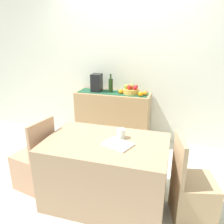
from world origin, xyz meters
The scene contains 20 objects.
ground_plane centered at (0.00, 0.00, -0.01)m, with size 6.40×6.40×0.02m, color beige.
room_wall_rear centered at (0.00, 1.18, 1.35)m, with size 6.40×0.06×2.70m, color silver.
sideboard_console centered at (-0.21, 0.92, 0.44)m, with size 1.24×0.42×0.88m, color tan.
table_runner centered at (-0.21, 0.92, 0.88)m, with size 1.17×0.32×0.01m, color #1E4E34.
fruit_bowl centered at (0.10, 0.92, 0.93)m, with size 0.25×0.25×0.08m, color gold.
apple_left centered at (0.08, 0.87, 1.00)m, with size 0.08×0.08×0.08m, color red.
apple_rear centered at (0.02, 0.92, 1.00)m, with size 0.07×0.07×0.07m, color #88AA2E.
apple_right centered at (0.10, 0.94, 1.01)m, with size 0.08×0.08×0.08m, color #98A93F.
apple_center centered at (0.17, 0.87, 1.00)m, with size 0.07×0.07×0.07m, color red.
apple_upper centered at (0.17, 0.94, 1.00)m, with size 0.07×0.07×0.07m, color #B7342D.
wine_bottle centered at (-0.24, 0.92, 1.00)m, with size 0.07×0.07×0.31m.
coffee_maker centered at (-0.49, 0.92, 1.03)m, with size 0.16×0.18×0.30m, color black.
orange_loose_mid centered at (-0.06, 0.88, 0.92)m, with size 0.08×0.08×0.08m, color orange.
orange_loose_end centered at (0.33, 0.89, 0.92)m, with size 0.08×0.08×0.08m, color orange.
orange_loose_far centered at (0.27, 0.81, 0.92)m, with size 0.08×0.08×0.08m, color orange.
dining_table centered at (0.14, -0.54, 0.37)m, with size 1.30×0.82×0.74m, color tan.
open_book centered at (0.28, -0.58, 0.75)m, with size 0.28×0.21×0.02m, color white.
coffee_cup centered at (0.27, -0.41, 0.79)m, with size 0.09×0.09×0.11m, color silver.
chair_near_window centered at (-0.78, -0.54, 0.27)m, with size 0.47×0.47×0.90m.
chair_by_corner centered at (1.05, -0.54, 0.27)m, with size 0.48×0.48×0.90m.
Camera 1 is at (0.80, -2.57, 1.83)m, focal length 36.26 mm.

